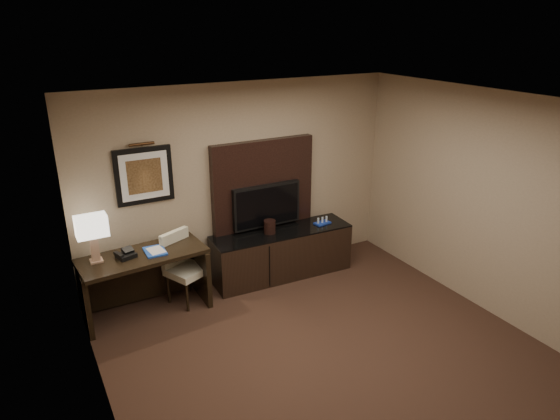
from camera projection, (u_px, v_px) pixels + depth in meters
floor at (344, 371)px, 5.21m from camera, size 4.50×5.00×0.01m
ceiling at (359, 111)px, 4.24m from camera, size 4.50×5.00×0.01m
wall_back at (241, 183)px, 6.77m from camera, size 4.50×0.01×2.70m
wall_left at (106, 318)px, 3.72m from camera, size 0.01×5.00×2.70m
wall_right at (510, 213)px, 5.74m from camera, size 0.01×5.00×2.70m
desk at (146, 283)px, 6.11m from camera, size 1.54×0.77×0.80m
credenza at (282, 253)px, 7.04m from camera, size 2.00×0.63×0.68m
tv_wall_panel at (263, 186)px, 6.89m from camera, size 1.50×0.12×1.30m
tv at (267, 205)px, 6.90m from camera, size 1.00×0.08×0.60m
artwork at (144, 176)px, 6.06m from camera, size 0.70×0.04×0.70m
picture_light at (142, 144)px, 5.89m from camera, size 0.04×0.04×0.30m
desk_chair at (187, 270)px, 6.33m from camera, size 0.59×0.63×0.90m
table_lamp at (93, 240)px, 5.69m from camera, size 0.34×0.21×0.54m
desk_phone at (126, 254)px, 5.87m from camera, size 0.24×0.23×0.10m
blue_folder at (155, 251)px, 6.02m from camera, size 0.25×0.32×0.02m
book at (148, 245)px, 5.94m from camera, size 0.18×0.04×0.24m
ice_bucket at (270, 227)px, 6.82m from camera, size 0.19×0.19×0.18m
minibar_tray at (322, 221)px, 7.15m from camera, size 0.25×0.17×0.08m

